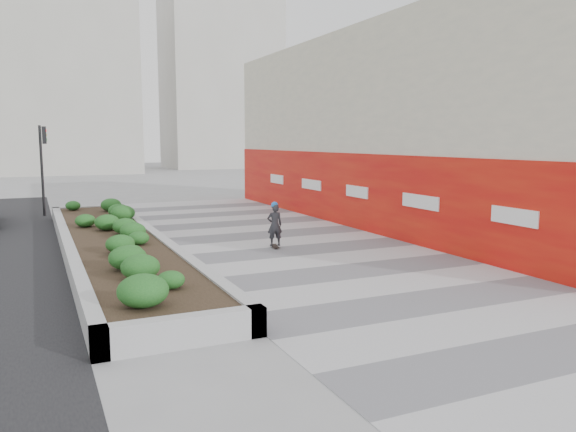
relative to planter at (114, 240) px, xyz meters
name	(u,v)px	position (x,y,z in m)	size (l,w,h in m)	color
ground	(389,287)	(5.50, -7.00, -0.42)	(160.00, 160.00, 0.00)	gray
walkway	(329,262)	(5.50, -4.00, -0.41)	(8.00, 36.00, 0.01)	#A8A8AD
building	(407,129)	(12.48, 1.98, 3.56)	(6.04, 24.08, 8.00)	beige
planter	(114,240)	(0.00, 0.00, 0.00)	(3.00, 18.00, 0.90)	#9E9EA0
traffic_signal_near	(43,157)	(-1.73, 10.50, 2.34)	(0.33, 0.28, 4.20)	black
distant_bldg_north_l	(55,79)	(0.50, 48.00, 9.58)	(16.00, 12.00, 20.00)	#ADAAA3
distant_bldg_north_r	(221,74)	(20.50, 53.00, 11.58)	(14.00, 10.00, 24.00)	#ADAAA3
manhole_cover	(344,261)	(6.00, -4.00, -0.42)	(0.44, 0.44, 0.01)	#595654
skateboarder	(275,225)	(4.94, -1.28, 0.36)	(0.54, 0.75, 1.53)	beige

